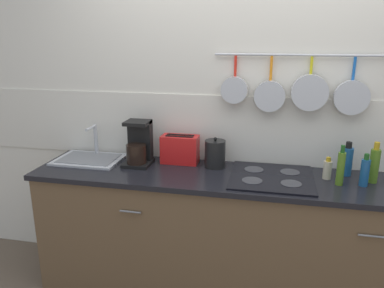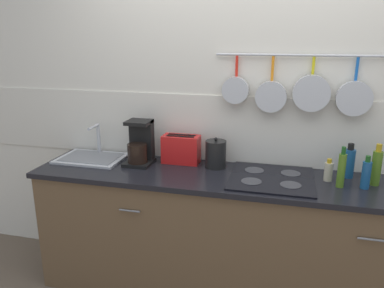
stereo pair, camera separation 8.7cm
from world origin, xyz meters
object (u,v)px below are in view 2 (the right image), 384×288
(kettle, at_px, (216,154))
(bottle_cooking_wine, at_px, (341,169))
(bottle_dish_soap, at_px, (328,171))
(toaster, at_px, (181,149))
(bottle_olive_oil, at_px, (349,162))
(bottle_vinegar, at_px, (376,167))
(bottle_hot_sauce, at_px, (366,174))
(coffee_maker, at_px, (140,146))

(kettle, relative_size, bottle_cooking_wine, 0.85)
(bottle_dish_soap, bearing_deg, toaster, 173.68)
(toaster, distance_m, bottle_olive_oil, 1.12)
(bottle_cooking_wine, relative_size, bottle_olive_oil, 1.12)
(kettle, bearing_deg, bottle_cooking_wine, -11.49)
(kettle, distance_m, bottle_vinegar, 1.00)
(toaster, relative_size, bottle_vinegar, 1.08)
(bottle_cooking_wine, bearing_deg, bottle_olive_oil, 69.59)
(bottle_dish_soap, xyz_separation_m, bottle_olive_oil, (0.13, 0.10, 0.04))
(kettle, xyz_separation_m, bottle_dish_soap, (0.73, -0.07, -0.03))
(bottle_cooking_wine, height_order, bottle_hot_sauce, bottle_cooking_wine)
(bottle_dish_soap, bearing_deg, kettle, 174.43)
(bottle_hot_sauce, bearing_deg, kettle, 171.23)
(bottle_dish_soap, height_order, bottle_cooking_wine, bottle_cooking_wine)
(bottle_cooking_wine, bearing_deg, toaster, 169.26)
(coffee_maker, height_order, kettle, coffee_maker)
(bottle_vinegar, bearing_deg, coffee_maker, 179.04)
(bottle_olive_oil, height_order, bottle_vinegar, bottle_vinegar)
(toaster, xyz_separation_m, bottle_vinegar, (1.26, -0.11, 0.01))
(bottle_vinegar, bearing_deg, kettle, 175.92)
(kettle, xyz_separation_m, bottle_cooking_wine, (0.79, -0.16, 0.02))
(coffee_maker, bearing_deg, bottle_hot_sauce, -3.83)
(toaster, height_order, bottle_cooking_wine, bottle_cooking_wine)
(coffee_maker, relative_size, toaster, 1.12)
(bottle_dish_soap, bearing_deg, bottle_olive_oil, 36.24)
(kettle, bearing_deg, coffee_maker, -175.16)
(bottle_vinegar, bearing_deg, bottle_cooking_wine, -156.71)
(coffee_maker, xyz_separation_m, bottle_dish_soap, (1.27, -0.03, -0.07))
(coffee_maker, distance_m, bottle_vinegar, 1.54)
(bottle_cooking_wine, distance_m, bottle_olive_oil, 0.20)
(toaster, relative_size, bottle_olive_oil, 1.24)
(toaster, bearing_deg, bottle_cooking_wine, -10.74)
(kettle, relative_size, bottle_vinegar, 0.83)
(kettle, xyz_separation_m, bottle_olive_oil, (0.86, 0.02, 0.00))
(coffee_maker, xyz_separation_m, toaster, (0.28, 0.08, -0.03))
(bottle_hot_sauce, distance_m, bottle_vinegar, 0.10)
(kettle, distance_m, bottle_dish_soap, 0.74)
(toaster, distance_m, bottle_hot_sauce, 1.21)
(bottle_hot_sauce, height_order, bottle_vinegar, bottle_vinegar)
(bottle_olive_oil, bearing_deg, bottle_dish_soap, -143.76)
(kettle, height_order, bottle_vinegar, bottle_vinegar)
(coffee_maker, bearing_deg, bottle_vinegar, -0.96)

